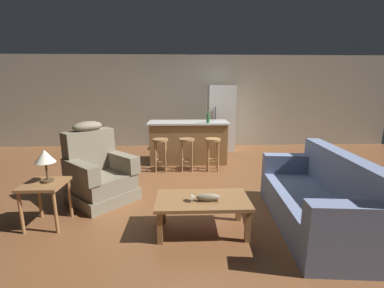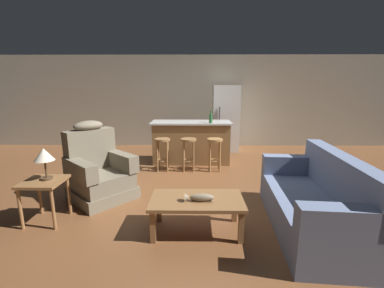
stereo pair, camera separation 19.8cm
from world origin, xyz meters
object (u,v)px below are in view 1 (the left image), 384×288
object	(u,v)px
couch	(318,200)
bar_stool_left	(161,149)
fish_figurine	(205,197)
bar_stool_right	(213,148)
coffee_table	(203,203)
bottle_tall_green	(208,118)
bar_stool_middle	(187,149)
refrigerator	(221,118)
table_lamp	(45,158)
kitchen_island	(188,142)
recliner_near_lamp	(99,173)
end_table	(45,190)

from	to	relation	value
couch	bar_stool_left	distance (m)	3.10
fish_figurine	bar_stool_right	xyz separation A→B (m)	(0.36, 2.39, 0.01)
fish_figurine	coffee_table	bearing A→B (deg)	111.67
bottle_tall_green	bar_stool_middle	bearing A→B (deg)	-141.01
bar_stool_middle	bottle_tall_green	xyz separation A→B (m)	(0.47, 0.38, 0.58)
couch	refrigerator	xyz separation A→B (m)	(-0.63, 4.08, 0.54)
table_lamp	kitchen_island	size ratio (longest dim) A/B	0.23
couch	kitchen_island	world-z (taller)	kitchen_island
fish_figurine	bar_stool_middle	bearing A→B (deg)	94.25
recliner_near_lamp	table_lamp	world-z (taller)	recliner_near_lamp
table_lamp	kitchen_island	bearing A→B (deg)	56.23
couch	refrigerator	size ratio (longest dim) A/B	1.12
recliner_near_lamp	bar_stool_middle	xyz separation A→B (m)	(1.38, 1.33, 0.05)
bottle_tall_green	coffee_table	bearing A→B (deg)	-96.70
end_table	bar_stool_middle	size ratio (longest dim) A/B	0.82
bar_stool_middle	bottle_tall_green	size ratio (longest dim) A/B	2.51
coffee_table	end_table	size ratio (longest dim) A/B	1.96
bar_stool_left	refrigerator	distance (m)	2.40
bottle_tall_green	couch	bearing A→B (deg)	-66.99
couch	table_lamp	bearing A→B (deg)	1.69
bar_stool_right	fish_figurine	bearing A→B (deg)	-98.63
fish_figurine	recliner_near_lamp	distance (m)	1.88
recliner_near_lamp	kitchen_island	bearing A→B (deg)	96.66
coffee_table	refrigerator	world-z (taller)	refrigerator
kitchen_island	bottle_tall_green	distance (m)	0.76
table_lamp	bottle_tall_green	xyz separation A→B (m)	(2.23, 2.45, 0.18)
couch	end_table	distance (m)	3.38
bar_stool_left	kitchen_island	bearing A→B (deg)	47.03
fish_figurine	kitchen_island	xyz separation A→B (m)	(-0.13, 3.02, 0.02)
bar_stool_middle	bar_stool_left	bearing A→B (deg)	180.00
bar_stool_left	bar_stool_right	size ratio (longest dim) A/B	1.00
bar_stool_right	bottle_tall_green	size ratio (longest dim) A/B	2.51
bar_stool_middle	recliner_near_lamp	bearing A→B (deg)	-136.00
couch	bar_stool_middle	xyz separation A→B (m)	(-1.59, 2.25, 0.13)
couch	bar_stool_right	world-z (taller)	couch
bar_stool_left	couch	bearing A→B (deg)	-46.64
couch	end_table	world-z (taller)	couch
recliner_near_lamp	bar_stool_middle	distance (m)	1.92
bar_stool_right	refrigerator	bearing A→B (deg)	77.11
end_table	bottle_tall_green	world-z (taller)	bottle_tall_green
couch	kitchen_island	distance (m)	3.27
fish_figurine	end_table	distance (m)	1.99
bar_stool_right	refrigerator	size ratio (longest dim) A/B	0.39
table_lamp	bottle_tall_green	world-z (taller)	bottle_tall_green
coffee_table	refrigerator	distance (m)	4.26
recliner_near_lamp	couch	bearing A→B (deg)	25.50
bottle_tall_green	recliner_near_lamp	bearing A→B (deg)	-137.20
fish_figurine	couch	distance (m)	1.42
bar_stool_middle	bar_stool_right	xyz separation A→B (m)	(0.54, 0.00, 0.00)
table_lamp	bar_stool_left	xyz separation A→B (m)	(1.22, 2.07, -0.40)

